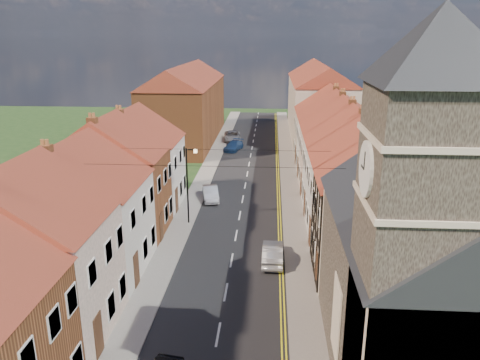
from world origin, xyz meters
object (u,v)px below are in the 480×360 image
Objects in this scene: lamppost at (188,181)px; car_mid_b at (273,253)px; car_distant at (232,136)px; car_mid at (211,193)px; car_far at (234,146)px; church at (445,258)px.

car_mid_b is at bearing -42.68° from lamppost.
lamppost reaches higher than car_mid_b.
car_distant is 1.29× the size of car_mid_b.
car_mid_b is at bearing -85.98° from car_distant.
lamppost is at bearing -96.55° from car_distant.
lamppost is 9.32m from car_mid_b.
car_mid is 0.97× the size of car_mid_b.
car_mid is 24.29m from car_distant.
car_far is at bearing -80.11° from car_mid_b.
lamppost reaches higher than car_far.
church reaches higher than car_mid_b.
car_far is 30.97m from car_mid_b.
church is at bearing -80.10° from car_distant.
car_mid_b is at bearing -76.14° from car_mid.
car_mid is 0.75× the size of car_distant.
car_far is at bearing 76.60° from car_mid.
car_distant is 36.44m from car_mid_b.
car_distant is at bearing 111.38° from car_far.
car_distant reaches higher than car_far.
car_distant is (-0.61, 5.44, 0.09)m from car_far.
church is at bearing -59.16° from car_far.
car_mid_b is (6.51, -6.00, -2.91)m from lamppost.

